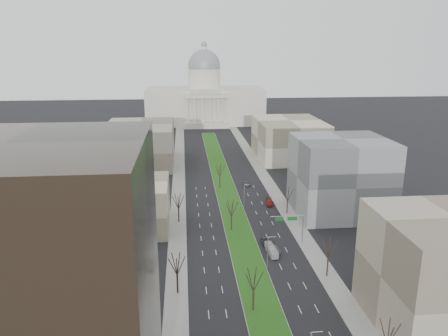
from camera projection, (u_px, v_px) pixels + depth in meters
ground at (225, 188)px, 164.91m from camera, size 600.00×600.00×0.00m
median at (225, 188)px, 163.91m from camera, size 8.00×222.03×0.20m
sidewalk_left at (178, 213)px, 139.33m from camera, size 5.00×330.00×0.15m
sidewalk_right at (286, 210)px, 142.47m from camera, size 5.00×330.00×0.15m
capitol at (205, 99)px, 304.10m from camera, size 80.00×46.00×55.00m
building_glass_tower at (23, 289)px, 58.37m from camera, size 34.00×30.00×40.00m
building_beige_left at (124, 205)px, 126.49m from camera, size 26.00×22.00×14.00m
building_tan_right at (448, 273)px, 80.49m from camera, size 26.00×24.00×22.00m
building_grey_right at (340, 176)px, 137.89m from camera, size 28.00×26.00×24.00m
building_far_left at (140, 144)px, 197.75m from camera, size 30.00×40.00×18.00m
building_far_right at (289, 139)px, 208.83m from camera, size 30.00×40.00×18.00m
tree_left_mid at (177, 264)px, 92.41m from camera, size 5.40×5.40×9.72m
tree_left_far at (178, 201)px, 130.83m from camera, size 5.28×5.28×9.50m
tree_right_near at (388, 332)px, 70.63m from camera, size 5.16×5.16×9.29m
tree_right_mid at (329, 248)px, 99.29m from camera, size 5.52×5.52×9.94m
tree_right_far at (288, 194)px, 137.84m from camera, size 5.04×5.04×9.07m
tree_median_a at (254, 280)px, 86.09m from camera, size 5.40×5.40×9.72m
tree_median_b at (232, 208)px, 124.48m from camera, size 5.40×5.40×9.72m
tree_median_c at (220, 170)px, 162.86m from camera, size 5.40×5.40×9.72m
streetlamp_median_b at (268, 254)px, 101.59m from camera, size 1.90×0.20×9.16m
streetlamp_median_c at (244, 197)px, 139.97m from camera, size 1.90×0.20×9.16m
mast_arm_signs at (293, 222)px, 116.54m from camera, size 9.12×0.24×8.09m
car_grey_near at (275, 249)px, 113.21m from camera, size 2.52×4.76×1.54m
car_black at (265, 241)px, 117.81m from camera, size 1.71×4.40×1.43m
car_red at (269, 202)px, 147.14m from camera, size 3.11×5.96×1.65m
car_grey_far at (247, 184)px, 167.65m from camera, size 2.50×5.05×1.38m
box_van at (271, 250)px, 112.09m from camera, size 2.30×7.76×2.13m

